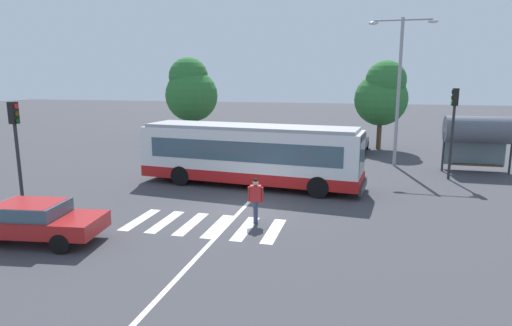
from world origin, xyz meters
TOP-DOWN VIEW (x-y plane):
  - ground_plane at (0.00, 0.00)m, footprint 160.00×160.00m
  - city_transit_bus at (-0.79, 4.13)m, footprint 11.44×3.65m
  - pedestrian_crossing_street at (0.89, -1.48)m, footprint 0.57×0.32m
  - foreground_sedan at (-5.78, -5.10)m, footprint 4.70×2.40m
  - parked_car_red at (-3.96, 15.72)m, footprint 2.21×4.64m
  - parked_car_blue at (-1.27, 15.65)m, footprint 2.01×4.57m
  - parked_car_black at (1.45, 15.67)m, footprint 2.13×4.62m
  - parked_car_charcoal at (4.07, 15.85)m, footprint 2.17×4.63m
  - traffic_light_near_corner at (-9.27, -1.71)m, footprint 0.33×0.32m
  - traffic_light_far_corner at (9.24, 8.01)m, footprint 0.33×0.32m
  - bus_stop_shelter at (11.05, 10.23)m, footprint 3.68×1.54m
  - twin_arm_street_lamp at (6.64, 11.23)m, footprint 3.94×0.32m
  - background_tree_left at (-9.55, 17.81)m, footprint 4.38×4.38m
  - background_tree_right at (5.95, 17.59)m, footprint 3.97×3.97m
  - crosswalk_painted_stripes at (-0.89, -2.17)m, footprint 5.70×2.61m
  - lane_center_line at (-0.07, 2.00)m, footprint 0.16×24.00m

SIDE VIEW (x-z plane):
  - ground_plane at x=0.00m, z-range 0.00..0.00m
  - lane_center_line at x=-0.07m, z-range 0.00..0.01m
  - crosswalk_painted_stripes at x=-0.89m, z-range 0.00..0.01m
  - foreground_sedan at x=-5.78m, z-range 0.09..1.44m
  - parked_car_red at x=-3.96m, z-range 0.09..1.44m
  - parked_car_blue at x=-1.27m, z-range 0.09..1.44m
  - parked_car_black at x=1.45m, z-range 0.09..1.44m
  - parked_car_charcoal at x=4.07m, z-range 0.09..1.44m
  - pedestrian_crossing_street at x=0.89m, z-range 0.11..1.83m
  - city_transit_bus at x=-0.79m, z-range 0.06..3.12m
  - bus_stop_shelter at x=11.05m, z-range 0.79..4.04m
  - traffic_light_near_corner at x=-9.27m, z-range 0.77..5.18m
  - traffic_light_far_corner at x=9.24m, z-range 0.82..5.66m
  - background_tree_right at x=5.95m, z-range 0.86..7.54m
  - background_tree_left at x=-9.55m, z-range 0.82..7.93m
  - twin_arm_street_lamp at x=6.64m, z-range 0.99..9.86m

